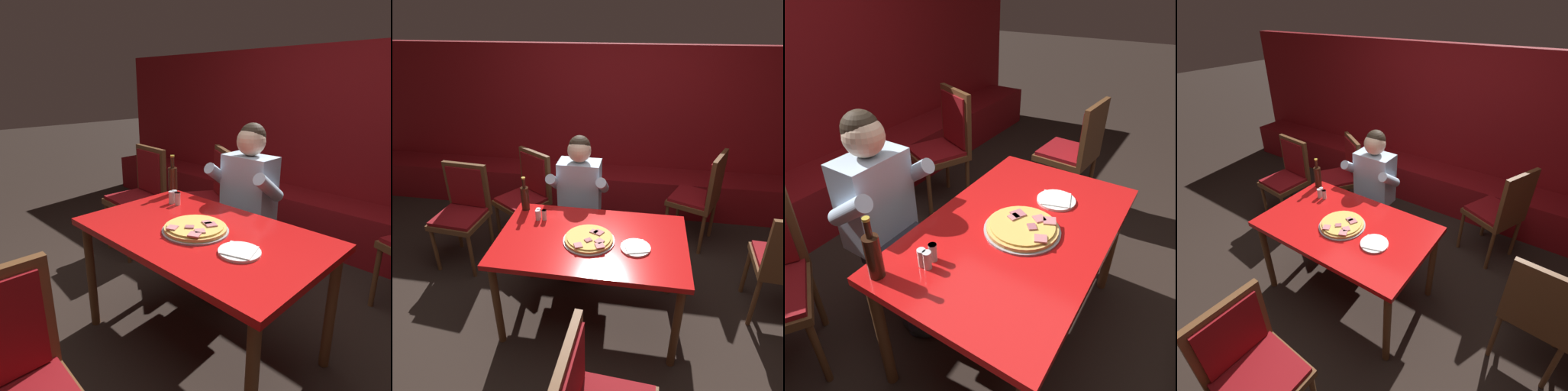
% 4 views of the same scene
% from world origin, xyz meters
% --- Properties ---
extents(ground_plane, '(24.00, 24.00, 0.00)m').
position_xyz_m(ground_plane, '(0.00, 0.00, 0.00)').
color(ground_plane, black).
extents(booth_wall_panel, '(6.80, 0.16, 1.90)m').
position_xyz_m(booth_wall_panel, '(0.00, 2.18, 0.95)').
color(booth_wall_panel, maroon).
rests_on(booth_wall_panel, ground_plane).
extents(booth_bench, '(6.46, 0.48, 0.46)m').
position_xyz_m(booth_bench, '(0.00, 1.86, 0.23)').
color(booth_bench, maroon).
rests_on(booth_bench, ground_plane).
extents(main_dining_table, '(1.38, 0.85, 0.76)m').
position_xyz_m(main_dining_table, '(0.00, 0.00, 0.68)').
color(main_dining_table, brown).
rests_on(main_dining_table, ground_plane).
extents(pizza, '(0.37, 0.37, 0.05)m').
position_xyz_m(pizza, '(-0.01, -0.03, 0.78)').
color(pizza, '#9E9EA3').
rests_on(pizza, main_dining_table).
extents(plate_white_paper, '(0.21, 0.21, 0.02)m').
position_xyz_m(plate_white_paper, '(0.32, -0.07, 0.77)').
color(plate_white_paper, white).
rests_on(plate_white_paper, main_dining_table).
extents(beer_bottle, '(0.07, 0.07, 0.29)m').
position_xyz_m(beer_bottle, '(-0.61, 0.33, 0.87)').
color(beer_bottle, black).
rests_on(beer_bottle, main_dining_table).
extents(shaker_black_pepper, '(0.04, 0.04, 0.09)m').
position_xyz_m(shaker_black_pepper, '(-0.46, 0.19, 0.80)').
color(shaker_black_pepper, silver).
rests_on(shaker_black_pepper, main_dining_table).
extents(shaker_red_pepper_flakes, '(0.04, 0.04, 0.09)m').
position_xyz_m(shaker_red_pepper_flakes, '(-0.41, 0.20, 0.80)').
color(shaker_red_pepper_flakes, silver).
rests_on(shaker_red_pepper_flakes, main_dining_table).
extents(shaker_oregano, '(0.04, 0.04, 0.09)m').
position_xyz_m(shaker_oregano, '(-0.46, 0.21, 0.80)').
color(shaker_oregano, silver).
rests_on(shaker_oregano, main_dining_table).
extents(shaker_parmesan, '(0.04, 0.04, 0.09)m').
position_xyz_m(shaker_parmesan, '(-0.41, 0.20, 0.80)').
color(shaker_parmesan, silver).
rests_on(shaker_parmesan, main_dining_table).
extents(diner_seated_blue_shirt, '(0.53, 0.53, 1.27)m').
position_xyz_m(diner_seated_blue_shirt, '(-0.23, 0.67, 0.71)').
color(diner_seated_blue_shirt, black).
rests_on(diner_seated_blue_shirt, ground_plane).
extents(dining_chair_near_left, '(0.61, 0.61, 0.98)m').
position_xyz_m(dining_chair_near_left, '(-0.82, 0.97, 0.58)').
color(dining_chair_near_left, brown).
rests_on(dining_chair_near_left, ground_plane).
extents(dining_chair_side_aisle, '(0.48, 0.48, 0.98)m').
position_xyz_m(dining_chair_side_aisle, '(-1.32, 0.57, 0.58)').
color(dining_chair_side_aisle, brown).
rests_on(dining_chair_side_aisle, ground_plane).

